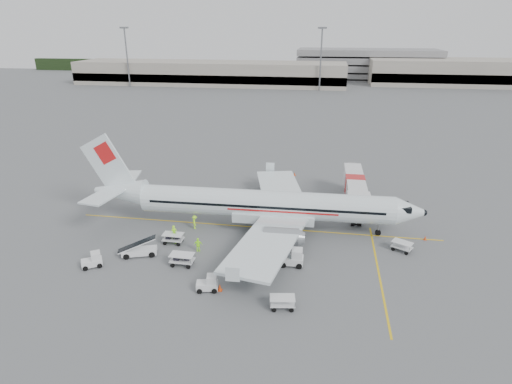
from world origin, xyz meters
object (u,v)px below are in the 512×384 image
aircraft (266,186)px  jet_bridge (354,192)px  tug_fore (292,257)px  tug_mid (207,283)px  tug_aft (91,260)px  belt_loader (139,244)px

aircraft → jet_bridge: (10.78, 8.40, -3.25)m
tug_fore → tug_mid: (-7.32, -5.70, -0.14)m
tug_fore → tug_aft: (-19.96, -3.60, -0.14)m
tug_fore → aircraft: bearing=115.0°
jet_bridge → belt_loader: jet_bridge is taller
aircraft → tug_mid: size_ratio=19.77×
jet_bridge → tug_mid: size_ratio=8.28×
aircraft → tug_mid: bearing=-105.5°
belt_loader → tug_fore: belt_loader is taller
tug_fore → tug_aft: 20.28m
aircraft → belt_loader: bearing=-146.5°
tug_fore → tug_mid: bearing=-143.0°
aircraft → tug_aft: aircraft is taller
jet_bridge → tug_fore: 17.80m
tug_mid → belt_loader: bearing=139.1°
tug_aft → belt_loader: bearing=6.2°
aircraft → tug_mid: aircraft is taller
jet_bridge → tug_mid: 26.29m
tug_fore → tug_mid: tug_fore is taller
jet_bridge → tug_mid: bearing=-123.7°
jet_bridge → belt_loader: 28.64m
aircraft → belt_loader: (-12.30, -8.54, -4.10)m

